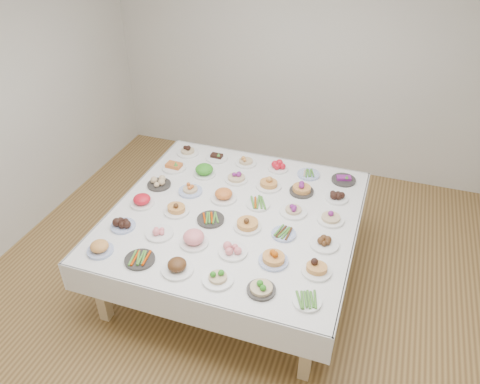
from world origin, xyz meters
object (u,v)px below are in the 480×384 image
(dish_0, at_px, (100,247))
(display_table, at_px, (235,219))
(dish_18, at_px, (159,182))
(dish_35, at_px, (344,178))

(dish_0, bearing_deg, display_table, 44.94)
(display_table, bearing_deg, dish_0, -135.06)
(dish_18, height_order, dish_35, dish_18)
(dish_0, xyz_separation_m, dish_35, (1.70, 1.69, -0.02))
(dish_35, bearing_deg, display_table, -135.02)
(dish_18, distance_m, dish_35, 1.82)
(dish_0, height_order, dish_18, dish_0)
(display_table, relative_size, dish_0, 10.34)
(dish_18, bearing_deg, dish_35, 21.73)
(dish_18, xyz_separation_m, dish_35, (1.69, 0.67, -0.01))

